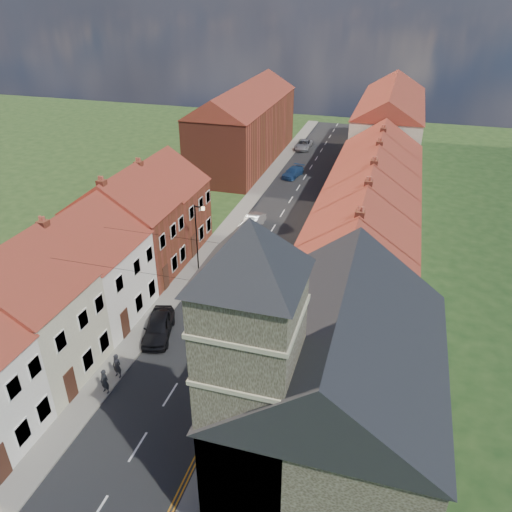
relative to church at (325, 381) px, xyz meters
The scene contains 25 objects.
ground 11.54m from the church, 160.45° to the right, with size 160.00×160.00×0.00m, color #3C5625.
road 28.87m from the church, 109.33° to the left, with size 7.00×90.00×0.02m, color black.
pavement_left 30.57m from the church, 117.29° to the left, with size 1.80×90.00×0.12m, color slate.
pavement_right 27.75m from the church, 100.53° to the left, with size 1.80×90.00×0.12m, color slate.
church is the anchor object (origin of this frame).
cottage_r_tudor 9.48m from the church, 90.57° to the left, with size 8.30×5.20×9.00m.
cottage_r_white_near 14.84m from the church, 90.23° to the left, with size 8.30×6.00×9.00m.
cottage_r_cream_mid 20.22m from the church, 90.17° to the left, with size 8.30×5.20×9.00m.
cottage_r_pink 25.61m from the church, 90.13° to the left, with size 8.30×6.00×9.00m.
cottage_r_white_far 31.00m from the church, 90.11° to the left, with size 8.30×5.20×9.00m.
cottage_r_cream_far 36.40m from the church, 90.09° to the left, with size 8.30×6.00×9.00m.
cottage_l_cream 18.84m from the church, behind, with size 8.30×6.30×9.10m.
cottage_l_white 20.61m from the church, 155.20° to the left, with size 8.30×6.90×8.80m.
cottage_l_brick_mid 23.81m from the church, 141.73° to the left, with size 8.30×5.70×9.10m.
cottage_l_pink 27.78m from the church, 132.28° to the left, with size 8.30×6.30×8.80m.
block_right_far 51.68m from the church, 90.07° to the left, with size 8.30×24.20×10.50m.
block_left_far 50.27m from the church, 111.79° to the left, with size 8.30×24.20×10.50m.
lamppost 21.38m from the church, 128.30° to the left, with size 0.88×0.15×6.00m.
car_near 15.60m from the church, 148.44° to the left, with size 1.78×4.43×1.51m, color black.
car_mid 29.19m from the church, 113.41° to the left, with size 1.37×3.93×1.29m, color #9A9DA1.
car_far 44.01m from the church, 104.40° to the left, with size 1.66×4.07×1.18m, color navy.
car_distant 56.25m from the church, 102.46° to the left, with size 2.15×4.66×1.30m, color #A2A4AA.
pedestrian_left 14.07m from the church, behind, with size 0.59×0.39×1.63m, color black.
pedestrian_right 14.26m from the church, 113.46° to the left, with size 0.90×0.70×1.86m, color black.
pedestrian_left_b 14.30m from the church, 166.60° to the left, with size 0.61×0.40×1.66m, color black.
Camera 1 is at (11.22, -13.80, 21.55)m, focal length 35.00 mm.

